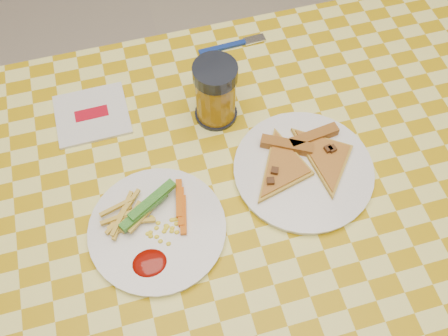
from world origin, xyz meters
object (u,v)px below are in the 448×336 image
at_px(table, 243,212).
at_px(drink_glass, 216,93).
at_px(plate_left, 158,230).
at_px(plate_right, 303,171).

height_order(table, drink_glass, drink_glass).
bearing_deg(drink_glass, table, -89.42).
bearing_deg(table, plate_left, -169.95).
bearing_deg(drink_glass, plate_right, -54.99).
distance_m(table, drink_glass, 0.24).
xyz_separation_m(table, plate_left, (-0.17, -0.03, 0.08)).
distance_m(plate_right, drink_glass, 0.22).
distance_m(plate_left, plate_right, 0.29).
bearing_deg(plate_left, drink_glass, 53.12).
height_order(plate_left, plate_right, same).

